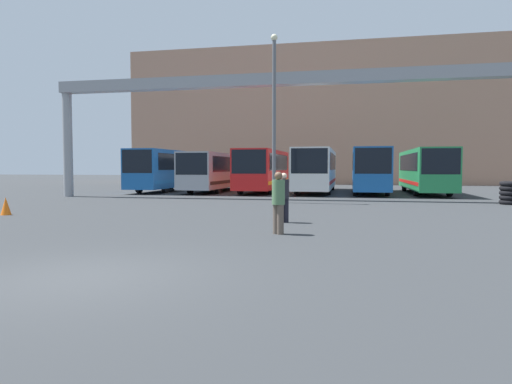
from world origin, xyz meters
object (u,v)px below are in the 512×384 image
object	(u,v)px
bus_slot_3	(316,168)
pedestrian_near_right	(278,201)
bus_slot_5	(425,169)
pedestrian_mid_left	(284,196)
bus_slot_1	(217,170)
lamp_post	(274,112)
traffic_cone	(6,206)
bus_slot_2	(263,168)
bus_slot_4	(370,168)
bus_slot_0	(168,168)
tire_stack	(510,193)

from	to	relation	value
bus_slot_3	pedestrian_near_right	xyz separation A→B (m)	(0.59, -22.66, -0.92)
bus_slot_5	pedestrian_near_right	distance (m)	23.65
pedestrian_mid_left	pedestrian_near_right	xyz separation A→B (m)	(0.25, -2.77, 0.04)
bus_slot_1	lamp_post	bearing A→B (deg)	-59.46
bus_slot_1	traffic_cone	xyz separation A→B (m)	(-3.05, -19.57, -1.38)
bus_slot_3	bus_slot_5	distance (m)	7.96
bus_slot_2	bus_slot_4	size ratio (longest dim) A/B	0.94
bus_slot_0	bus_slot_3	distance (m)	11.95
bus_slot_3	bus_slot_1	bearing A→B (deg)	-179.23
bus_slot_3	pedestrian_mid_left	bearing A→B (deg)	-89.01
bus_slot_0	traffic_cone	bearing A→B (deg)	-87.21
bus_slot_0	pedestrian_near_right	bearing A→B (deg)	-60.30
bus_slot_0	bus_slot_5	world-z (taller)	bus_slot_0
bus_slot_0	tire_stack	size ratio (longest dim) A/B	9.24
bus_slot_0	tire_stack	bearing A→B (deg)	-21.93
traffic_cone	lamp_post	bearing A→B (deg)	42.00
pedestrian_near_right	traffic_cone	xyz separation A→B (m)	(-11.60, 2.99, -0.59)
bus_slot_2	lamp_post	xyz separation A→B (m)	(2.50, -9.90, 3.05)
bus_slot_2	traffic_cone	xyz separation A→B (m)	(-7.03, -18.49, -1.48)
bus_slot_0	bus_slot_2	bearing A→B (deg)	-3.45
tire_stack	lamp_post	size ratio (longest dim) A/B	0.13
bus_slot_2	pedestrian_near_right	world-z (taller)	bus_slot_2
lamp_post	bus_slot_5	bearing A→B (deg)	49.09
bus_slot_4	traffic_cone	size ratio (longest dim) A/B	15.05
pedestrian_near_right	lamp_post	distance (m)	12.40
pedestrian_near_right	tire_stack	size ratio (longest dim) A/B	1.50
bus_slot_4	pedestrian_near_right	distance (m)	22.08
pedestrian_near_right	traffic_cone	size ratio (longest dim) A/B	2.51
bus_slot_1	bus_slot_2	world-z (taller)	bus_slot_2
bus_slot_2	bus_slot_3	bearing A→B (deg)	16.65
bus_slot_5	tire_stack	distance (m)	10.08
pedestrian_near_right	bus_slot_1	bearing A→B (deg)	148.05
tire_stack	bus_slot_2	bearing A→B (deg)	149.55
bus_slot_3	lamp_post	bearing A→B (deg)	-97.58
bus_slot_3	lamp_post	size ratio (longest dim) A/B	1.38
bus_slot_3	bus_slot_5	size ratio (longest dim) A/B	1.03
bus_slot_4	lamp_post	xyz separation A→B (m)	(-5.45, -10.23, 3.02)
bus_slot_4	traffic_cone	distance (m)	24.10
bus_slot_4	bus_slot_1	bearing A→B (deg)	176.36
bus_slot_0	tire_stack	xyz separation A→B (m)	(22.65, -9.12, -1.27)
bus_slot_1	bus_slot_5	size ratio (longest dim) A/B	1.02
bus_slot_0	traffic_cone	distance (m)	19.05
pedestrian_mid_left	bus_slot_5	bearing A→B (deg)	44.05
bus_slot_1	tire_stack	distance (m)	21.08
bus_slot_1	bus_slot_3	xyz separation A→B (m)	(7.96, 0.11, 0.14)
bus_slot_0	bus_slot_1	world-z (taller)	bus_slot_0
pedestrian_mid_left	traffic_cone	distance (m)	11.37
bus_slot_0	bus_slot_2	xyz separation A→B (m)	(7.96, -0.48, -0.04)
pedestrian_near_right	tire_stack	bearing A→B (deg)	89.04
bus_slot_1	bus_slot_3	size ratio (longest dim) A/B	0.98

